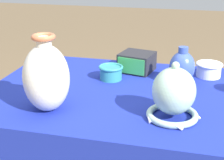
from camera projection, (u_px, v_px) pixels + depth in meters
display_table at (137, 111)px, 1.38m from camera, size 1.21×0.79×0.77m
vase_tall_bulbous at (46, 77)px, 1.18m from camera, size 0.16×0.16×0.27m
vase_dome_bell at (174, 95)px, 1.13m from camera, size 0.18×0.19×0.20m
mosaic_tile_box at (137, 62)px, 1.60m from camera, size 0.17×0.17×0.09m
pot_squat_ochre at (43, 67)px, 1.57m from camera, size 0.10×0.10×0.06m
jar_round_cobalt at (182, 67)px, 1.44m from camera, size 0.11×0.11×0.16m
cup_wide_teal at (111, 72)px, 1.50m from camera, size 0.11×0.11×0.06m
cup_wide_porcelain at (209, 69)px, 1.53m from camera, size 0.12×0.12×0.06m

